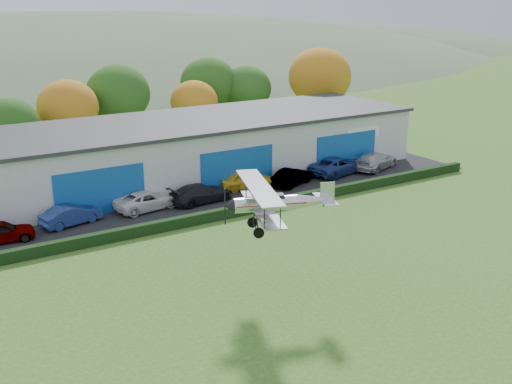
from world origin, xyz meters
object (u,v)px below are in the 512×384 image
car_7 (375,161)px  car_4 (247,180)px  car_5 (292,177)px  car_1 (71,215)px  car_0 (0,232)px  car_3 (200,193)px  car_2 (147,200)px  hangar (205,146)px  car_6 (337,166)px  biplane (275,202)px

car_7 → car_4: bearing=65.7°
car_4 → car_5: 4.17m
car_1 → car_5: size_ratio=0.97×
car_0 → car_3: bearing=-82.5°
car_0 → car_3: size_ratio=0.83×
car_1 → car_2: (6.02, 0.30, -0.01)m
car_0 → car_4: size_ratio=0.91×
hangar → car_0: (-19.67, -8.03, -1.86)m
car_7 → car_2: bearing=68.5°
car_3 → car_4: car_4 is taller
hangar → car_0: 21.33m
car_5 → car_7: bearing=-110.6°
car_3 → car_5: (9.06, 0.04, -0.01)m
car_6 → car_5: bearing=84.3°
hangar → car_7: hangar is taller
car_3 → car_6: bearing=-92.3°
car_3 → biplane: size_ratio=0.77×
car_2 → car_4: 9.37m
car_3 → car_6: 14.65m
car_0 → car_4: (20.38, 1.68, 0.08)m
car_2 → car_3: size_ratio=0.98×
car_1 → car_4: bearing=-99.7°
car_6 → car_3: bearing=80.1°
car_3 → car_5: 9.06m
car_4 → biplane: 20.49m
car_4 → car_0: bearing=109.3°
car_1 → car_2: size_ratio=0.86×
car_1 → car_7: 29.23m
car_2 → car_7: size_ratio=0.91×
car_4 → car_3: bearing=117.8°
car_5 → biplane: biplane is taller
car_1 → car_3: size_ratio=0.84×
car_3 → car_4: (5.05, 1.19, 0.06)m
car_2 → car_7: 23.22m
hangar → car_2: size_ratio=7.84×
hangar → car_2: 11.20m
car_4 → car_6: car_6 is taller
car_6 → biplane: (-18.57, -17.39, 4.58)m
car_0 → car_7: 34.25m
car_4 → biplane: size_ratio=0.71×
car_5 → biplane: size_ratio=0.67×
car_0 → car_1: bearing=-74.6°
car_6 → car_4: bearing=74.5°
car_4 → car_6: size_ratio=0.81×
car_3 → car_5: size_ratio=1.15×
car_5 → car_7: 9.86m
car_0 → car_2: car_0 is taller
car_4 → hangar: bearing=20.9°
car_1 → car_4: 15.39m
hangar → car_3: hangar is taller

